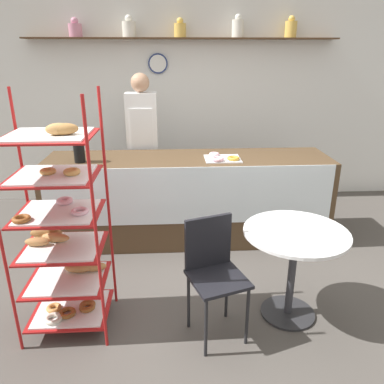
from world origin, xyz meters
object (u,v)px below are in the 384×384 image
object	(u,v)px
coffee_carafe	(79,148)
donut_tray_counter	(222,158)
person_worker	(143,142)
cafe_chair	(213,265)
pastry_rack	(61,231)
cafe_table	(294,252)

from	to	relation	value
coffee_carafe	donut_tray_counter	size ratio (longest dim) A/B	0.83
person_worker	coffee_carafe	distance (m)	0.90
cafe_chair	coffee_carafe	xyz separation A→B (m)	(-1.22, 1.42, 0.54)
pastry_rack	cafe_chair	size ratio (longest dim) A/B	1.98
cafe_chair	person_worker	bearing A→B (deg)	87.88
coffee_carafe	cafe_table	bearing A→B (deg)	-34.87
pastry_rack	coffee_carafe	xyz separation A→B (m)	(-0.13, 1.29, 0.30)
coffee_carafe	cafe_chair	bearing A→B (deg)	-49.37
pastry_rack	coffee_carafe	world-z (taller)	pastry_rack
pastry_rack	cafe_table	bearing A→B (deg)	-0.01
cafe_table	donut_tray_counter	world-z (taller)	donut_tray_counter
cafe_table	donut_tray_counter	size ratio (longest dim) A/B	2.12
pastry_rack	cafe_table	distance (m)	1.74
person_worker	cafe_table	xyz separation A→B (m)	(1.26, -1.96, -0.42)
person_worker	cafe_chair	xyz separation A→B (m)	(0.62, -2.09, -0.43)
cafe_table	cafe_chair	size ratio (longest dim) A/B	0.87
person_worker	coffee_carafe	xyz separation A→B (m)	(-0.60, -0.67, 0.10)
coffee_carafe	donut_tray_counter	world-z (taller)	coffee_carafe
coffee_carafe	donut_tray_counter	distance (m)	1.47
cafe_chair	pastry_rack	bearing A→B (deg)	154.64
cafe_chair	donut_tray_counter	size ratio (longest dim) A/B	2.43
donut_tray_counter	cafe_table	bearing A→B (deg)	-73.32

